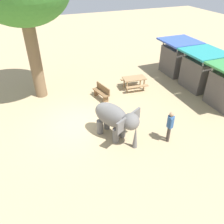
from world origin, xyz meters
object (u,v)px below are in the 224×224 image
Objects in this scene: elephant at (115,118)px; wooden_bench at (102,92)px; person_handler at (170,124)px; market_stall_blue at (177,59)px; feed_bucket at (107,108)px; picnic_table_near at (134,80)px; market_stall_teal at (201,72)px.

elephant is 3.90m from wooden_bench.
market_stall_blue is at bearing -96.67° from person_handler.
market_stall_blue is 7.52m from feed_bucket.
wooden_bench is at bearing -163.06° from picnic_table_near.
elephant is at bearing -53.34° from market_stall_blue.
market_stall_teal is at bearing -110.85° from person_handler.
elephant is 0.97× the size of market_stall_teal.
market_stall_blue is 1.00× the size of market_stall_teal.
person_handler is (1.18, 2.27, -0.16)m from elephant.
feed_bucket is (0.43, -6.82, -0.98)m from market_stall_teal.
wooden_bench reaches higher than feed_bucket.
market_stall_teal is 6.90m from feed_bucket.
person_handler reaches higher than picnic_table_near.
elephant reaches higher than person_handler.
elephant is at bearing -68.83° from market_stall_teal.
elephant is 2.56m from person_handler.
market_stall_teal is at bearing -112.01° from wooden_bench.
market_stall_teal is at bearing 93.58° from feed_bucket.
person_handler is 0.64× the size of market_stall_teal.
feed_bucket is at bearing -32.72° from person_handler.
market_stall_blue and market_stall_teal have the same top height.
wooden_bench is 6.75m from market_stall_teal.
elephant is 1.67× the size of wooden_bench.
wooden_bench is 0.58× the size of market_stall_blue.
market_stall_blue is (-1.14, 4.16, 0.55)m from picnic_table_near.
person_handler is 0.64× the size of market_stall_blue.
elephant is at bearing 2.99° from person_handler.
feed_bucket is (1.88, -2.66, -0.43)m from picnic_table_near.
feed_bucket is (3.03, -6.82, -0.98)m from market_stall_blue.
wooden_bench is 1.44m from feed_bucket.
market_stall_teal is at bearing -13.39° from picnic_table_near.
feed_bucket is (1.40, -0.17, -0.31)m from wooden_bench.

